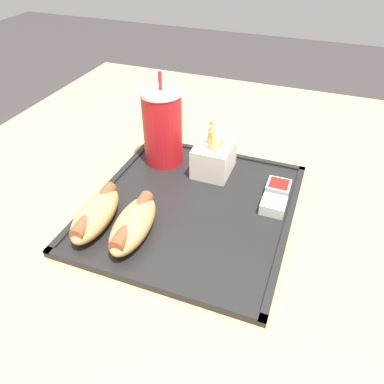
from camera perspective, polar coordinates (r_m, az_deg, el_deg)
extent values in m
cube|color=tan|center=(0.99, 1.48, -18.73)|extent=(1.22, 1.17, 0.76)
cube|color=black|center=(0.68, 0.00, -2.32)|extent=(0.39, 0.36, 0.01)
cube|color=black|center=(0.65, 14.26, -5.21)|extent=(0.39, 0.01, 0.00)
cube|color=black|center=(0.75, -12.43, 1.17)|extent=(0.39, 0.01, 0.00)
cube|color=black|center=(0.56, -7.01, -13.35)|extent=(0.01, 0.36, 0.00)
cube|color=black|center=(0.83, 4.65, 5.92)|extent=(0.01, 0.36, 0.00)
cylinder|color=red|center=(0.77, -4.50, 9.54)|extent=(0.08, 0.08, 0.15)
cylinder|color=white|center=(0.73, -4.81, 14.95)|extent=(0.08, 0.08, 0.01)
cylinder|color=red|center=(0.73, -4.90, 16.51)|extent=(0.01, 0.01, 0.03)
ellipsoid|color=tan|center=(0.65, -14.48, -3.32)|extent=(0.14, 0.07, 0.05)
cylinder|color=brown|center=(0.64, -14.62, -2.62)|extent=(0.13, 0.04, 0.02)
ellipsoid|color=tan|center=(0.61, -8.93, -4.94)|extent=(0.14, 0.07, 0.05)
cylinder|color=brown|center=(0.61, -9.02, -4.21)|extent=(0.13, 0.03, 0.02)
cube|color=silver|center=(0.75, 3.35, 5.19)|extent=(0.09, 0.07, 0.06)
cylinder|color=#EACC60|center=(0.74, 3.92, 6.22)|extent=(0.02, 0.01, 0.06)
cylinder|color=#EACC60|center=(0.73, 2.90, 7.29)|extent=(0.02, 0.01, 0.08)
cylinder|color=#EACC60|center=(0.72, 3.34, 6.31)|extent=(0.02, 0.02, 0.08)
cylinder|color=#EACC60|center=(0.74, 2.64, 7.27)|extent=(0.02, 0.01, 0.06)
cylinder|color=#EACC60|center=(0.75, 3.06, 8.28)|extent=(0.02, 0.01, 0.08)
cube|color=silver|center=(0.68, 12.27, -2.04)|extent=(0.04, 0.04, 0.02)
cube|color=white|center=(0.67, 12.38, -1.40)|extent=(0.04, 0.04, 0.00)
cube|color=silver|center=(0.72, 13.00, 0.61)|extent=(0.04, 0.04, 0.02)
cube|color=#B21914|center=(0.72, 13.11, 1.23)|extent=(0.04, 0.04, 0.00)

